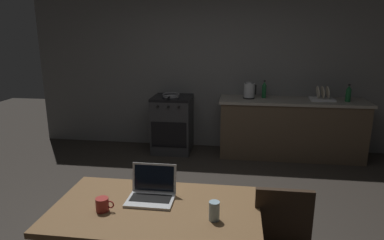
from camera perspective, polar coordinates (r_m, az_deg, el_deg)
name	(u,v)px	position (r m, az deg, el deg)	size (l,w,h in m)	color
ground_plane	(187,234)	(3.39, -0.91, -18.78)	(12.00, 12.00, 0.00)	#2D2823
back_wall	(230,61)	(5.46, 6.44, 9.88)	(6.40, 0.10, 2.83)	slate
kitchen_counter	(290,128)	(5.35, 16.29, -1.31)	(2.16, 0.64, 0.89)	#4C3D2D
stove_oven	(172,124)	(5.38, -3.32, -0.66)	(0.60, 0.62, 0.89)	#2D2D30
dining_table	(156,216)	(2.38, -6.12, -15.90)	(1.38, 0.80, 0.74)	brown
laptop	(152,193)	(2.43, -6.84, -12.12)	(0.32, 0.26, 0.23)	silver
electric_kettle	(249,91)	(5.17, 9.64, 4.89)	(0.19, 0.17, 0.25)	black
bottle	(348,94)	(5.36, 24.92, 4.08)	(0.07, 0.07, 0.25)	#19592D
frying_pan	(171,95)	(5.25, -3.61, 4.21)	(0.26, 0.44, 0.05)	gray
coffee_mug	(103,205)	(2.34, -14.87, -13.64)	(0.12, 0.08, 0.09)	#9E2D28
drinking_glass	(214,211)	(2.17, 3.77, -15.07)	(0.07, 0.07, 0.12)	#99B7C6
dish_rack	(322,97)	(5.32, 21.15, 3.62)	(0.34, 0.26, 0.21)	silver
bottle_b	(264,90)	(5.26, 12.09, 5.04)	(0.07, 0.07, 0.27)	#19592D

